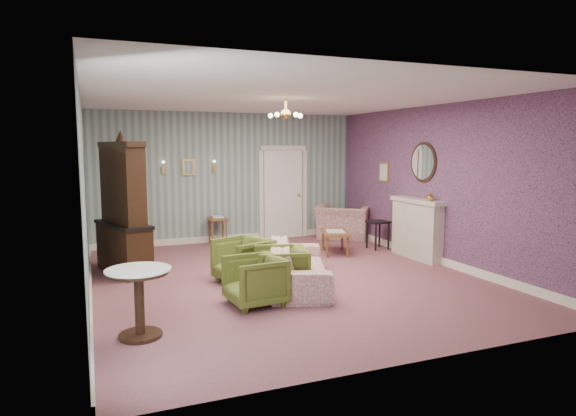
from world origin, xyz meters
name	(u,v)px	position (x,y,z in m)	size (l,w,h in m)	color
floor	(286,278)	(0.00, 0.00, 0.00)	(7.00, 7.00, 0.00)	#824C53
ceiling	(286,98)	(0.00, 0.00, 2.90)	(7.00, 7.00, 0.00)	white
wall_back	(229,178)	(0.00, 3.50, 1.45)	(6.00, 6.00, 0.00)	slate
wall_front	(420,218)	(0.00, -3.50, 1.45)	(6.00, 6.00, 0.00)	slate
wall_left	(85,197)	(-3.00, 0.00, 1.45)	(7.00, 7.00, 0.00)	slate
wall_right	(438,185)	(3.00, 0.00, 1.45)	(7.00, 7.00, 0.00)	slate
wall_right_floral	(437,185)	(2.98, 0.00, 1.45)	(7.00, 7.00, 0.00)	#A65376
door	(283,192)	(1.30, 3.46, 1.08)	(1.12, 0.12, 2.16)	white
olive_chair_a	(255,278)	(-0.91, -1.17, 0.37)	(0.72, 0.67, 0.74)	#545F21
olive_chair_b	(281,268)	(-0.39, -0.79, 0.38)	(0.74, 0.69, 0.76)	#545F21
olive_chair_c	(243,258)	(-0.72, 0.00, 0.39)	(0.76, 0.71, 0.78)	#545F21
sofa_chintz	(298,258)	(0.02, -0.48, 0.43)	(2.19, 0.64, 0.86)	#933B4C
wingback_chair	(343,216)	(2.57, 2.81, 0.53)	(1.20, 0.78, 1.05)	#933B4C
dresser	(122,204)	(-2.43, 1.34, 1.18)	(0.49, 1.42, 2.36)	black
fireplace	(417,229)	(2.86, 0.40, 0.58)	(0.30, 1.40, 1.16)	beige
mantel_vase	(430,197)	(2.84, 0.00, 1.23)	(0.15, 0.15, 0.15)	gold
oval_mirror	(423,162)	(2.96, 0.40, 1.85)	(0.04, 0.76, 0.84)	white
framed_print	(384,172)	(2.97, 1.75, 1.60)	(0.04, 0.34, 0.42)	gold
coffee_table	(335,242)	(1.61, 1.38, 0.23)	(0.50, 0.90, 0.46)	brown
side_table_black	(378,235)	(2.65, 1.44, 0.30)	(0.40, 0.40, 0.60)	black
pedestal_table	(139,303)	(-2.47, -1.79, 0.40)	(0.73, 0.73, 0.79)	black
nesting_table	(218,230)	(-0.36, 3.15, 0.33)	(0.39, 0.50, 0.65)	brown
gilt_mirror_back	(189,167)	(-0.90, 3.46, 1.70)	(0.28, 0.06, 0.36)	gold
sconce_left	(163,168)	(-1.45, 3.44, 1.70)	(0.16, 0.12, 0.30)	gold
sconce_right	(214,167)	(-0.35, 3.44, 1.70)	(0.16, 0.12, 0.30)	gold
chandelier	(286,115)	(0.00, 0.00, 2.63)	(0.56, 0.56, 0.36)	gold
burgundy_cushion	(345,219)	(2.52, 2.66, 0.48)	(0.38, 0.10, 0.38)	maroon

